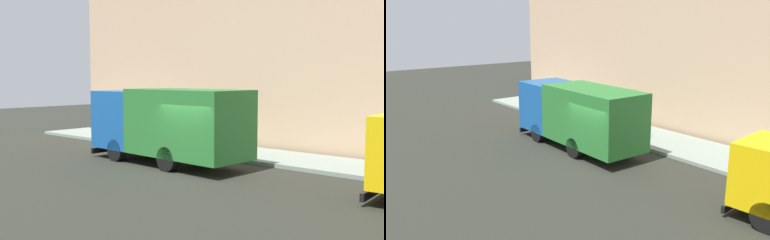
# 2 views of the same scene
# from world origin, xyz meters

# --- Properties ---
(ground) EXTENTS (80.00, 80.00, 0.00)m
(ground) POSITION_xyz_m (0.00, 0.00, 0.00)
(ground) COLOR #282A22
(sidewalk) EXTENTS (3.25, 30.00, 0.16)m
(sidewalk) POSITION_xyz_m (4.63, 0.00, 0.08)
(sidewalk) COLOR gray
(sidewalk) RESTS_ON ground
(building_facade) EXTENTS (0.50, 30.00, 9.85)m
(building_facade) POSITION_xyz_m (6.75, 0.00, 4.92)
(building_facade) COLOR tan
(building_facade) RESTS_ON ground
(large_utility_truck) EXTENTS (2.67, 7.42, 3.02)m
(large_utility_truck) POSITION_xyz_m (0.82, 2.12, 1.69)
(large_utility_truck) COLOR #16519A
(large_utility_truck) RESTS_ON ground
(pedestrian_walking) EXTENTS (0.37, 0.37, 1.78)m
(pedestrian_walking) POSITION_xyz_m (5.34, 4.65, 1.10)
(pedestrian_walking) COLOR #555540
(pedestrian_walking) RESTS_ON sidewalk
(pedestrian_standing) EXTENTS (0.54, 0.54, 1.73)m
(pedestrian_standing) POSITION_xyz_m (4.16, 3.14, 1.06)
(pedestrian_standing) COLOR black
(pedestrian_standing) RESTS_ON sidewalk
(traffic_cone_orange) EXTENTS (0.41, 0.41, 0.58)m
(traffic_cone_orange) POSITION_xyz_m (3.86, 5.68, 0.45)
(traffic_cone_orange) COLOR orange
(traffic_cone_orange) RESTS_ON sidewalk
(street_sign_post) EXTENTS (0.44, 0.08, 2.57)m
(street_sign_post) POSITION_xyz_m (3.31, 0.87, 1.67)
(street_sign_post) COLOR #4C5156
(street_sign_post) RESTS_ON sidewalk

